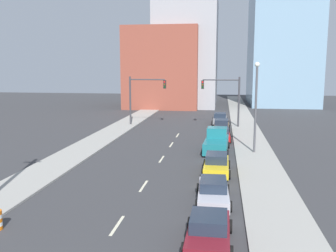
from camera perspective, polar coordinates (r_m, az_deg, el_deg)
name	(u,v)px	position (r m, az deg, el deg)	size (l,w,h in m)	color
sidewalk_left	(136,118)	(57.82, -4.90, 1.21)	(3.50, 92.75, 0.13)	#9E9B93
sidewalk_right	(242,120)	(56.39, 11.28, 0.87)	(3.50, 92.75, 0.13)	#9E9B93
lane_stripe_at_8m	(117,225)	(19.45, -7.75, -14.77)	(0.16, 2.40, 0.01)	beige
lane_stripe_at_14m	(144,186)	(25.18, -3.74, -9.11)	(0.16, 2.40, 0.01)	beige
lane_stripe_at_21m	(162,159)	(32.22, -0.98, -5.06)	(0.16, 2.40, 0.01)	beige
lane_stripe_at_28m	(171,145)	(38.14, 0.51, -2.86)	(0.16, 2.40, 0.01)	beige
lane_stripe_at_33m	(178,135)	(43.36, 1.47, -1.43)	(0.16, 2.40, 0.01)	beige
building_brick_left	(165,68)	(75.73, -0.47, 8.83)	(14.00, 16.00, 15.32)	brown
building_office_center	(188,52)	(79.24, 3.05, 11.14)	(12.00, 20.00, 21.75)	#99999E
building_glass_right	(283,29)	(84.10, 17.06, 13.94)	(13.00, 20.00, 31.41)	#7A9EB7
traffic_signal_left	(140,94)	(50.52, -4.24, 4.95)	(5.01, 0.35, 6.59)	#38383D
traffic_signal_right	(228,94)	(49.33, 9.14, 4.76)	(5.01, 0.35, 6.59)	#38383D
street_lamp	(256,101)	(34.46, 13.25, 3.70)	(0.44, 0.44, 8.26)	#4C4C51
sedan_maroon	(209,231)	(17.27, 6.21, -15.60)	(2.14, 4.32, 1.39)	maroon
sedan_silver	(213,191)	(22.31, 6.91, -9.87)	(2.13, 4.82, 1.37)	#B2B2BC
sedan_yellow	(216,164)	(28.11, 7.40, -5.80)	(2.07, 4.65, 1.49)	gold
pickup_truck_teal	(216,142)	(35.27, 7.39, -2.47)	(2.55, 5.54, 2.16)	#196B75
sedan_red	(221,134)	(40.58, 8.09, -1.28)	(2.18, 4.38, 1.44)	red
sedan_brown	(221,126)	(46.13, 8.13, -0.02)	(2.14, 4.67, 1.52)	brown
sedan_gray	(220,119)	(52.62, 7.92, 1.09)	(2.17, 4.65, 1.52)	slate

